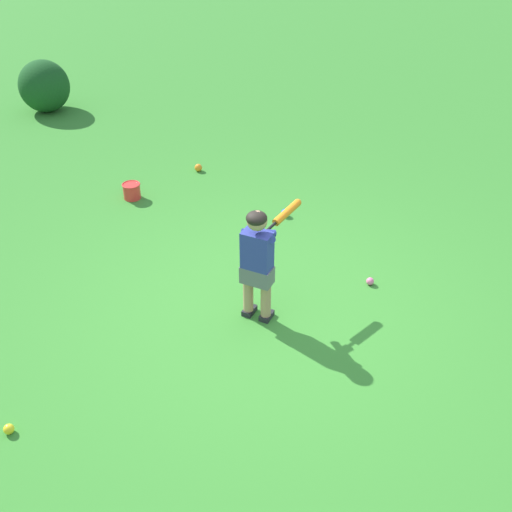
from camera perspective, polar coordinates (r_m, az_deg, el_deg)
ground_plane at (r=5.67m, az=0.74°, el=-4.96°), size 40.00×40.00×0.00m
child_batter at (r=5.24m, az=0.28°, el=0.14°), size 0.56×0.67×1.08m
play_ball_far_right at (r=7.04m, az=2.66°, el=3.96°), size 0.09×0.09×0.09m
play_ball_far_left at (r=4.97m, az=-21.62°, el=-14.46°), size 0.08×0.08×0.08m
play_ball_behind_batter at (r=8.07m, az=-5.28°, el=8.03°), size 0.10×0.10×0.10m
play_ball_by_bucket at (r=6.06m, az=10.37°, el=-2.28°), size 0.07×0.07×0.07m
toy_bucket at (r=7.52m, az=-11.27°, el=5.87°), size 0.22×0.22×0.19m
shrub_left_background at (r=10.38m, az=-18.76°, el=14.47°), size 0.76×0.77×0.78m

